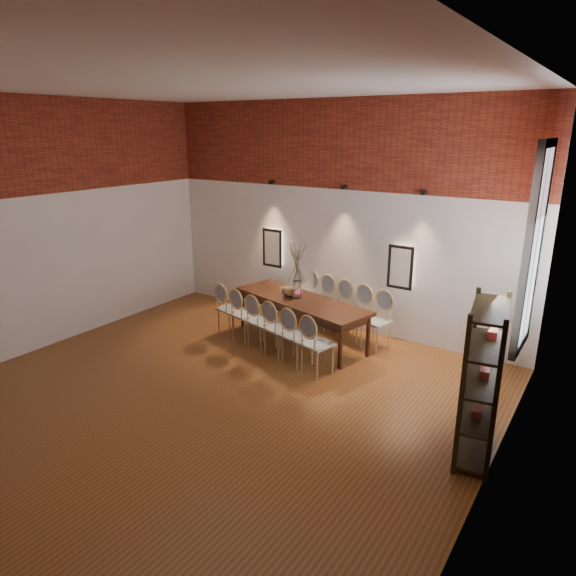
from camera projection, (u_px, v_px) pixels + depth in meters
The scene contains 34 objects.
floor at pixel (205, 403), 6.85m from camera, with size 7.00×7.00×0.02m, color brown.
ceiling at pixel (188, 80), 5.66m from camera, with size 7.00×7.00×0.02m, color silver.
wall_back at pixel (336, 217), 9.08m from camera, with size 7.00×0.10×4.00m, color silver.
wall_left at pixel (32, 228), 8.13m from camera, with size 0.10×7.00×4.00m, color silver.
wall_right at pixel (504, 312), 4.38m from camera, with size 0.10×7.00×4.00m, color silver.
brick_band_back at pixel (336, 144), 8.65m from camera, with size 7.00×0.02×1.50m, color maroon.
brick_band_left at pixel (22, 146), 7.72m from camera, with size 0.02×7.00×1.50m, color maroon.
brick_band_right at pixel (514, 162), 4.05m from camera, with size 0.02×7.00×1.50m, color maroon.
niche_left at pixel (273, 248), 9.90m from camera, with size 0.36×0.06×0.66m, color #FFEAC6.
niche_right at pixel (401, 267), 8.52m from camera, with size 0.36×0.06×0.66m, color #FFEAC6.
spot_fixture_left at pixel (272, 182), 9.50m from camera, with size 0.08×0.08×0.10m, color black.
spot_fixture_mid at pixel (344, 187), 8.71m from camera, with size 0.08×0.08×0.10m, color black.
spot_fixture_right at pixel (424, 193), 7.97m from camera, with size 0.08×0.08×0.10m, color black.
window_glass at pixel (535, 250), 5.98m from camera, with size 0.02×0.78×2.38m, color silver.
window_frame at pixel (533, 250), 5.99m from camera, with size 0.08×0.90×2.50m, color black.
window_mullion at pixel (533, 250), 5.99m from camera, with size 0.06×0.06×2.40m, color black.
dining_table at pixel (301, 320), 8.76m from camera, with size 2.55×0.82×0.75m, color #36190D.
chair_near_a at pixel (231, 308), 9.04m from camera, with size 0.44×0.44×0.94m, color tan, non-canonical shape.
chair_near_b at pixel (246, 315), 8.74m from camera, with size 0.44×0.44×0.94m, color tan, non-canonical shape.
chair_near_c at pixel (262, 321), 8.44m from camera, with size 0.44×0.44×0.94m, color tan, non-canonical shape.
chair_near_d at pixel (279, 328), 8.14m from camera, with size 0.44×0.44×0.94m, color tan, non-canonical shape.
chair_near_e at pixel (297, 336), 7.84m from camera, with size 0.44×0.44×0.94m, color tan, non-canonical shape.
chair_near_f at pixel (317, 344), 7.54m from camera, with size 0.44×0.44×0.94m, color tan, non-canonical shape.
chair_far_a at pixel (289, 292), 9.93m from camera, with size 0.44×0.44×0.94m, color tan, non-canonical shape.
chair_far_b at pixel (304, 297), 9.63m from camera, with size 0.44×0.44×0.94m, color tan, non-canonical shape.
chair_far_c at pixel (320, 303), 9.33m from camera, with size 0.44×0.44×0.94m, color tan, non-canonical shape.
chair_far_d at pixel (338, 309), 9.03m from camera, with size 0.44×0.44×0.94m, color tan, non-canonical shape.
chair_far_e at pixel (356, 315), 8.73m from camera, with size 0.44×0.44×0.94m, color tan, non-canonical shape.
chair_far_f at pixel (376, 321), 8.43m from camera, with size 0.44×0.44×0.94m, color tan, non-canonical shape.
vase at pixel (297, 289), 8.68m from camera, with size 0.14×0.14×0.30m, color silver.
dried_branches at pixel (297, 264), 8.54m from camera, with size 0.50×0.50×0.70m, color brown, non-canonical shape.
bowl at pixel (288, 291), 8.78m from camera, with size 0.24×0.24×0.18m, color brown.
book at pixel (294, 292), 8.99m from camera, with size 0.26×0.18×0.03m, color #80194E.
shelving_rack at pixel (482, 381), 5.53m from camera, with size 0.38×1.00×1.80m, color black, non-canonical shape.
Camera 1 is at (4.29, -4.46, 3.50)m, focal length 32.00 mm.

